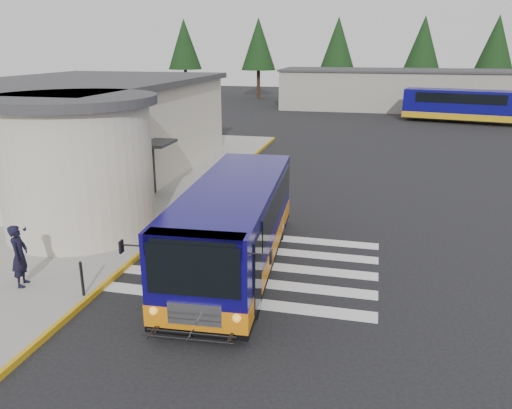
% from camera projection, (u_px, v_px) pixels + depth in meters
% --- Properties ---
extents(ground, '(140.00, 140.00, 0.00)m').
position_uv_depth(ground, '(268.00, 256.00, 16.28)').
color(ground, black).
rests_on(ground, ground).
extents(sidewalk, '(10.00, 34.00, 0.15)m').
position_uv_depth(sidewalk, '(88.00, 200.00, 21.95)').
color(sidewalk, gray).
rests_on(sidewalk, ground).
extents(curb_strip, '(0.12, 34.00, 0.16)m').
position_uv_depth(curb_strip, '(194.00, 208.00, 20.86)').
color(curb_strip, '#C59412').
rests_on(curb_strip, ground).
extents(station_building, '(12.70, 18.70, 4.80)m').
position_uv_depth(station_building, '(81.00, 131.00, 24.30)').
color(station_building, '#BBB39E').
rests_on(station_building, ground).
extents(crosswalk, '(8.00, 5.35, 0.01)m').
position_uv_depth(crosswalk, '(248.00, 264.00, 15.65)').
color(crosswalk, silver).
rests_on(crosswalk, ground).
extents(depot_building, '(26.40, 8.40, 4.20)m').
position_uv_depth(depot_building, '(405.00, 90.00, 53.25)').
color(depot_building, gray).
rests_on(depot_building, ground).
extents(tree_line, '(58.40, 4.40, 10.00)m').
position_uv_depth(tree_line, '(408.00, 44.00, 59.19)').
color(tree_line, black).
rests_on(tree_line, ground).
extents(transit_bus, '(3.50, 9.53, 2.65)m').
position_uv_depth(transit_bus, '(234.00, 229.00, 15.05)').
color(transit_bus, '#0E0757').
rests_on(transit_bus, ground).
extents(pedestrian_a, '(0.60, 0.74, 1.77)m').
position_uv_depth(pedestrian_a, '(19.00, 256.00, 13.69)').
color(pedestrian_a, black).
rests_on(pedestrian_a, sidewalk).
extents(pedestrian_b, '(0.71, 0.86, 1.64)m').
position_uv_depth(pedestrian_b, '(31.00, 227.00, 16.02)').
color(pedestrian_b, black).
rests_on(pedestrian_b, sidewalk).
extents(bollard, '(0.08, 0.08, 0.98)m').
position_uv_depth(bollard, '(82.00, 279.00, 13.23)').
color(bollard, black).
rests_on(bollard, sidewalk).
extents(far_bus_a, '(9.91, 4.60, 2.47)m').
position_uv_depth(far_bus_a, '(460.00, 104.00, 44.24)').
color(far_bus_a, '#0A075A').
rests_on(far_bus_a, ground).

